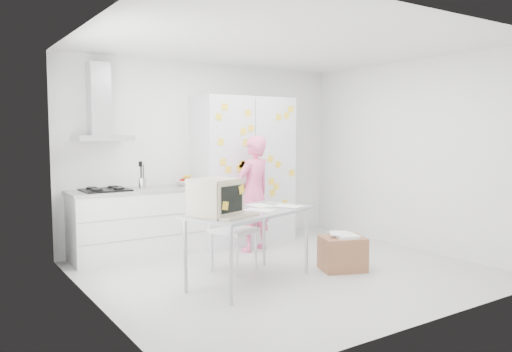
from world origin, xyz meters
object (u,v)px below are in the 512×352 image
person (254,194)px  chair (229,223)px  desk (229,205)px  cardboard_box (342,253)px

person → chair: (-0.80, -0.66, -0.23)m
person → chair: size_ratio=1.58×
person → chair: person is taller
desk → chair: (0.37, 0.65, -0.33)m
desk → cardboard_box: (1.52, -0.13, -0.70)m
cardboard_box → person: bearing=103.5°
person → chair: bearing=25.6°
chair → cardboard_box: bearing=-55.6°
person → desk: (-1.18, -1.31, 0.09)m
chair → cardboard_box: (1.15, -0.78, -0.37)m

